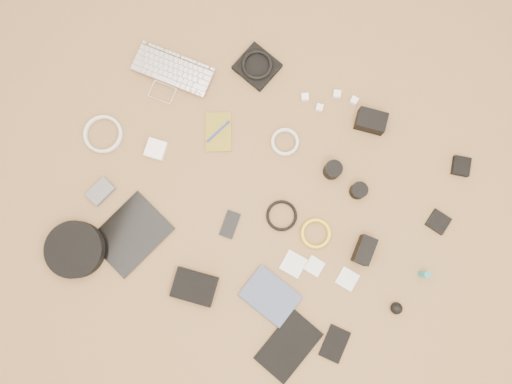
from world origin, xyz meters
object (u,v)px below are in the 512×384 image
at_px(phone, 230,224).
at_px(tablet, 131,234).
at_px(paperback, 258,312).
at_px(laptop, 169,80).
at_px(headphone_case, 75,249).
at_px(dslr_camera, 371,121).

bearing_deg(phone, tablet, -154.74).
bearing_deg(paperback, laptop, 59.76).
bearing_deg(tablet, laptop, 122.63).
bearing_deg(paperback, headphone_case, 109.63).
bearing_deg(laptop, paperback, -46.27).
bearing_deg(phone, dslr_camera, 55.75).
height_order(laptop, phone, laptop).
bearing_deg(paperback, phone, 56.43).
xyz_separation_m(dslr_camera, paperback, (-0.13, -0.84, -0.02)).
distance_m(tablet, paperback, 0.57).
xyz_separation_m(phone, headphone_case, (-0.50, -0.31, 0.03)).
bearing_deg(tablet, headphone_case, -119.40).
bearing_deg(laptop, dslr_camera, 9.90).
xyz_separation_m(laptop, phone, (0.45, -0.44, -0.01)).
distance_m(laptop, tablet, 0.63).
bearing_deg(phone, laptop, 132.93).
distance_m(laptop, headphone_case, 0.75).
xyz_separation_m(tablet, headphone_case, (-0.17, -0.13, 0.02)).
distance_m(tablet, headphone_case, 0.21).
relative_size(headphone_case, paperback, 1.10).
relative_size(laptop, dslr_camera, 2.82).
height_order(laptop, dslr_camera, dslr_camera).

